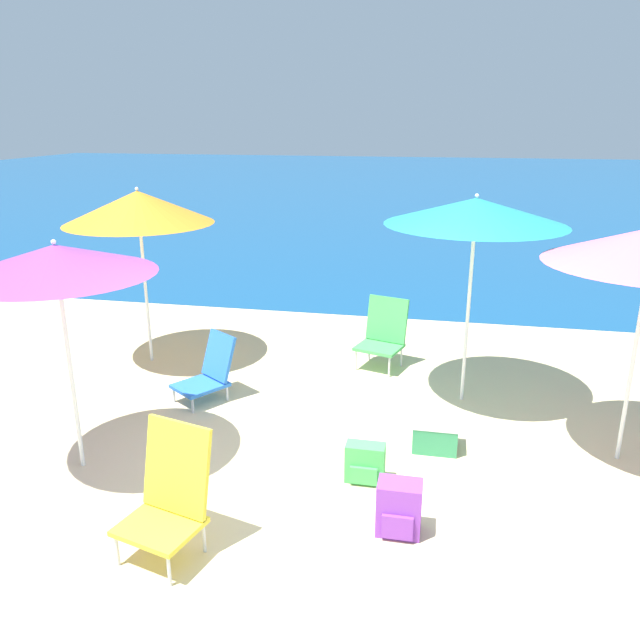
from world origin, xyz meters
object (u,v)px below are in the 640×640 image
beach_chair_blue (209,371)px  backpack_green (365,463)px  cooler_box (435,433)px  beach_umbrella_teal (476,212)px  beach_umbrella_purple (56,260)px  beach_chair_green (383,333)px  backpack_purple (399,508)px  beach_chair_yellow (170,492)px  beach_umbrella_orange (138,207)px

beach_chair_blue → backpack_green: (1.82, -1.25, -0.15)m
backpack_green → cooler_box: size_ratio=0.81×
beach_umbrella_teal → beach_umbrella_purple: size_ratio=1.10×
beach_chair_green → backpack_green: bearing=-70.0°
backpack_green → beach_chair_blue: bearing=145.5°
backpack_purple → cooler_box: bearing=80.0°
beach_chair_blue → beach_umbrella_teal: bearing=45.2°
beach_umbrella_purple → beach_chair_yellow: 2.02m
beach_chair_blue → beach_chair_green: bearing=71.9°
beach_chair_yellow → backpack_green: 1.64m
beach_umbrella_teal → beach_umbrella_orange: 3.75m
beach_chair_green → backpack_green: beach_chair_green is taller
beach_chair_blue → beach_chair_yellow: (0.64, -2.35, 0.14)m
backpack_purple → beach_umbrella_orange: bearing=139.8°
beach_chair_blue → cooler_box: bearing=20.1°
backpack_purple → beach_umbrella_teal: bearing=78.7°
beach_umbrella_orange → beach_chair_green: 3.19m
beach_umbrella_teal → beach_chair_green: size_ratio=2.64×
beach_umbrella_orange → beach_chair_blue: (1.10, -0.88, -1.57)m
beach_umbrella_orange → backpack_green: size_ratio=6.41×
beach_chair_yellow → cooler_box: bearing=60.1°
backpack_green → beach_umbrella_teal: bearing=65.4°
beach_chair_blue → backpack_purple: 2.85m
beach_chair_green → beach_umbrella_teal: bearing=-23.7°
beach_chair_blue → backpack_purple: size_ratio=1.82×
beach_umbrella_purple → backpack_purple: size_ratio=4.90×
beach_chair_blue → cooler_box: size_ratio=1.81×
beach_chair_green → beach_umbrella_orange: bearing=-154.4°
beach_chair_green → beach_chair_yellow: 3.80m
backpack_purple → backpack_green: size_ratio=1.22×
backpack_green → backpack_purple: bearing=-62.1°
beach_chair_green → backpack_purple: beach_chair_green is taller
beach_umbrella_purple → beach_chair_yellow: beach_umbrella_purple is taller
beach_umbrella_teal → beach_chair_green: beach_umbrella_teal is taller
backpack_purple → cooler_box: size_ratio=0.99×
beach_umbrella_orange → backpack_green: bearing=-36.1°
backpack_purple → cooler_box: (0.22, 1.26, -0.04)m
beach_umbrella_teal → backpack_purple: beach_umbrella_teal is taller
beach_chair_green → backpack_purple: 3.21m
beach_umbrella_teal → beach_umbrella_orange: bearing=174.1°
beach_umbrella_purple → cooler_box: 3.50m
beach_chair_yellow → backpack_green: beach_chair_yellow is taller
beach_umbrella_purple → backpack_purple: 3.19m
beach_chair_yellow → backpack_purple: size_ratio=2.25×
beach_umbrella_purple → backpack_green: 2.93m
beach_umbrella_purple → cooler_box: (2.96, 0.89, -1.65)m
beach_umbrella_purple → beach_chair_green: beach_umbrella_purple is taller
beach_umbrella_purple → beach_chair_yellow: size_ratio=2.18×
beach_chair_green → beach_chair_yellow: beach_chair_yellow is taller
beach_umbrella_purple → backpack_green: beach_umbrella_purple is taller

